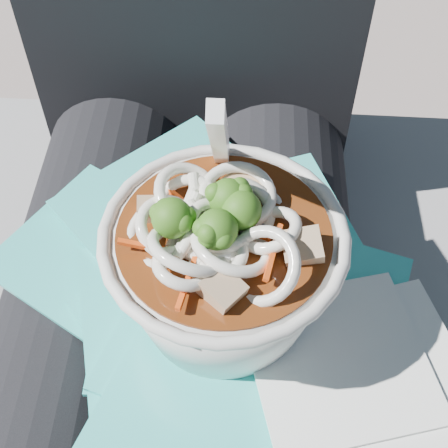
{
  "coord_description": "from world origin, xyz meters",
  "views": [
    {
      "loc": [
        0.06,
        -0.29,
        1.08
      ],
      "look_at": [
        0.04,
        -0.03,
        0.76
      ],
      "focal_mm": 50.0,
      "sensor_mm": 36.0,
      "label": 1
    }
  ],
  "objects_px": {
    "stone_ledge": "(200,342)",
    "lap": "(179,326)",
    "udon_bowl": "(223,261)",
    "person_body": "(186,237)",
    "plastic_bag": "(208,299)"
  },
  "relations": [
    {
      "from": "stone_ledge",
      "to": "lap",
      "type": "height_order",
      "value": "lap"
    },
    {
      "from": "lap",
      "to": "udon_bowl",
      "type": "bearing_deg",
      "value": -38.09
    },
    {
      "from": "stone_ledge",
      "to": "udon_bowl",
      "type": "relative_size",
      "value": 4.84
    },
    {
      "from": "lap",
      "to": "stone_ledge",
      "type": "bearing_deg",
      "value": 90.0
    },
    {
      "from": "stone_ledge",
      "to": "udon_bowl",
      "type": "bearing_deg",
      "value": -76.68
    },
    {
      "from": "lap",
      "to": "person_body",
      "type": "xyz_separation_m",
      "value": [
        -0.0,
        0.09,
        0.02
      ]
    },
    {
      "from": "lap",
      "to": "udon_bowl",
      "type": "relative_size",
      "value": 2.32
    },
    {
      "from": "person_body",
      "to": "plastic_bag",
      "type": "xyz_separation_m",
      "value": [
        0.03,
        -0.12,
        0.07
      ]
    },
    {
      "from": "stone_ledge",
      "to": "lap",
      "type": "bearing_deg",
      "value": -90.0
    },
    {
      "from": "person_body",
      "to": "lap",
      "type": "bearing_deg",
      "value": -90.0
    },
    {
      "from": "lap",
      "to": "udon_bowl",
      "type": "height_order",
      "value": "udon_bowl"
    },
    {
      "from": "stone_ledge",
      "to": "plastic_bag",
      "type": "height_order",
      "value": "plastic_bag"
    },
    {
      "from": "udon_bowl",
      "to": "plastic_bag",
      "type": "bearing_deg",
      "value": 137.92
    },
    {
      "from": "lap",
      "to": "udon_bowl",
      "type": "xyz_separation_m",
      "value": [
        0.04,
        -0.03,
        0.16
      ]
    },
    {
      "from": "plastic_bag",
      "to": "stone_ledge",
      "type": "bearing_deg",
      "value": 100.19
    }
  ]
}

